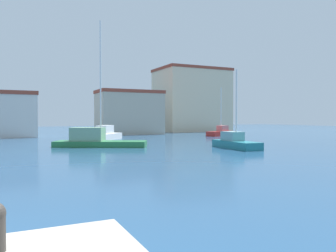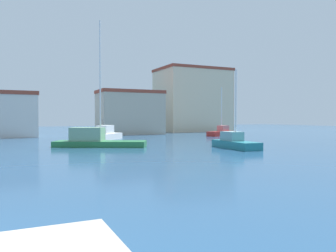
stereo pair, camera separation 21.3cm
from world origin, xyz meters
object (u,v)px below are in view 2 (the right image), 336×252
at_px(motorboat_white_far_right, 105,135).
at_px(sailboat_red_center_channel, 222,132).
at_px(sailboat_teal_mid_harbor, 235,142).
at_px(sailboat_green_distant_east, 95,139).

xyz_separation_m(motorboat_white_far_right, sailboat_red_center_channel, (17.20, 1.66, -0.07)).
height_order(sailboat_teal_mid_harbor, sailboat_red_center_channel, sailboat_red_center_channel).
xyz_separation_m(sailboat_teal_mid_harbor, sailboat_green_distant_east, (-10.14, 6.61, 0.12)).
relative_size(sailboat_teal_mid_harbor, motorboat_white_far_right, 1.12).
height_order(sailboat_teal_mid_harbor, motorboat_white_far_right, sailboat_teal_mid_harbor).
bearing_deg(sailboat_red_center_channel, sailboat_teal_mid_harbor, -121.25).
distance_m(sailboat_red_center_channel, sailboat_green_distant_east, 22.74).
bearing_deg(motorboat_white_far_right, sailboat_teal_mid_harbor, -65.15).
bearing_deg(motorboat_white_far_right, sailboat_red_center_channel, 5.53).
bearing_deg(sailboat_teal_mid_harbor, sailboat_green_distant_east, 146.88).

